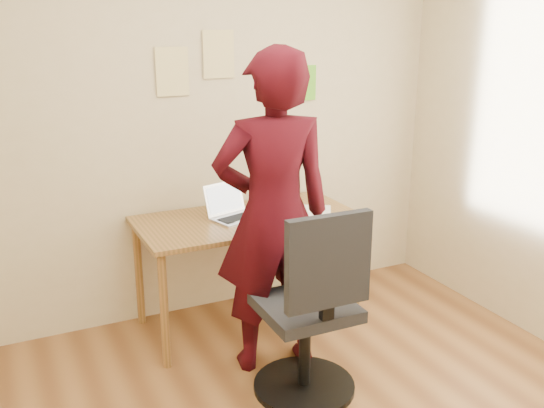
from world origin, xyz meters
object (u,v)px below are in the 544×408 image
desk (247,230)px  office_chair (312,319)px  person (273,215)px  laptop (232,210)px  phone (299,219)px

desk → office_chair: size_ratio=1.31×
desk → person: 0.59m
laptop → phone: 0.43m
desk → person: size_ratio=0.76×
desk → phone: bearing=-33.8°
desk → phone: size_ratio=10.97×
phone → desk: bearing=149.7°
phone → person: 0.51m
desk → office_chair: office_chair is taller
phone → person: bearing=-132.3°
desk → person: (-0.07, -0.52, 0.26)m
laptop → person: bearing=-104.4°
laptop → person: (0.02, -0.55, 0.13)m
laptop → person: size_ratio=0.19×
phone → office_chair: bearing=-109.6°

